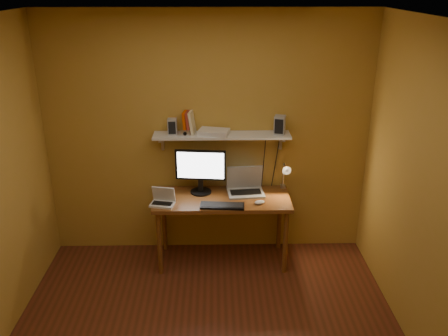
{
  "coord_description": "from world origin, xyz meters",
  "views": [
    {
      "loc": [
        0.08,
        -3.14,
        2.85
      ],
      "look_at": [
        0.16,
        1.18,
        1.12
      ],
      "focal_mm": 38.0,
      "sensor_mm": 36.0,
      "label": 1
    }
  ],
  "objects_px": {
    "desk": "(222,205)",
    "shelf_camera": "(185,133)",
    "wall_shelf": "(222,136)",
    "mouse": "(260,202)",
    "monitor": "(200,169)",
    "speaker_right": "(280,125)",
    "desk_lamp": "(285,174)",
    "laptop": "(245,186)",
    "router": "(214,132)",
    "keyboard": "(222,206)",
    "netbook": "(163,200)",
    "speaker_left": "(172,127)"
  },
  "relations": [
    {
      "from": "monitor",
      "to": "keyboard",
      "type": "distance_m",
      "value": 0.48
    },
    {
      "from": "desk",
      "to": "desk_lamp",
      "type": "distance_m",
      "value": 0.73
    },
    {
      "from": "keyboard",
      "to": "speaker_left",
      "type": "height_order",
      "value": "speaker_left"
    },
    {
      "from": "monitor",
      "to": "shelf_camera",
      "type": "bearing_deg",
      "value": -177.67
    },
    {
      "from": "netbook",
      "to": "mouse",
      "type": "height_order",
      "value": "netbook"
    },
    {
      "from": "desk",
      "to": "shelf_camera",
      "type": "distance_m",
      "value": 0.84
    },
    {
      "from": "mouse",
      "to": "desk_lamp",
      "type": "height_order",
      "value": "desk_lamp"
    },
    {
      "from": "desk",
      "to": "speaker_right",
      "type": "relative_size",
      "value": 7.29
    },
    {
      "from": "desk",
      "to": "router",
      "type": "bearing_deg",
      "value": 113.89
    },
    {
      "from": "wall_shelf",
      "to": "mouse",
      "type": "bearing_deg",
      "value": -43.32
    },
    {
      "from": "desk",
      "to": "wall_shelf",
      "type": "xyz_separation_m",
      "value": [
        -0.0,
        0.19,
        0.69
      ]
    },
    {
      "from": "wall_shelf",
      "to": "mouse",
      "type": "xyz_separation_m",
      "value": [
        0.37,
        -0.35,
        -0.59
      ]
    },
    {
      "from": "speaker_right",
      "to": "router",
      "type": "xyz_separation_m",
      "value": [
        -0.67,
        0.0,
        -0.07
      ]
    },
    {
      "from": "desk",
      "to": "netbook",
      "type": "bearing_deg",
      "value": -166.76
    },
    {
      "from": "wall_shelf",
      "to": "shelf_camera",
      "type": "bearing_deg",
      "value": -171.46
    },
    {
      "from": "desk",
      "to": "wall_shelf",
      "type": "height_order",
      "value": "wall_shelf"
    },
    {
      "from": "speaker_right",
      "to": "router",
      "type": "bearing_deg",
      "value": -163.94
    },
    {
      "from": "laptop",
      "to": "speaker_left",
      "type": "relative_size",
      "value": 2.43
    },
    {
      "from": "laptop",
      "to": "mouse",
      "type": "xyz_separation_m",
      "value": [
        0.13,
        -0.29,
        -0.05
      ]
    },
    {
      "from": "desk",
      "to": "monitor",
      "type": "relative_size",
      "value": 2.67
    },
    {
      "from": "desk",
      "to": "netbook",
      "type": "distance_m",
      "value": 0.63
    },
    {
      "from": "laptop",
      "to": "speaker_left",
      "type": "bearing_deg",
      "value": 169.78
    },
    {
      "from": "speaker_right",
      "to": "speaker_left",
      "type": "bearing_deg",
      "value": -164.48
    },
    {
      "from": "desk",
      "to": "speaker_right",
      "type": "xyz_separation_m",
      "value": [
        0.59,
        0.18,
        0.81
      ]
    },
    {
      "from": "laptop",
      "to": "speaker_right",
      "type": "bearing_deg",
      "value": 3.14
    },
    {
      "from": "wall_shelf",
      "to": "router",
      "type": "distance_m",
      "value": 0.09
    },
    {
      "from": "speaker_right",
      "to": "keyboard",
      "type": "bearing_deg",
      "value": -129.73
    },
    {
      "from": "shelf_camera",
      "to": "router",
      "type": "height_order",
      "value": "shelf_camera"
    },
    {
      "from": "keyboard",
      "to": "speaker_right",
      "type": "xyz_separation_m",
      "value": [
        0.59,
        0.4,
        0.71
      ]
    },
    {
      "from": "keyboard",
      "to": "router",
      "type": "distance_m",
      "value": 0.76
    },
    {
      "from": "keyboard",
      "to": "desk_lamp",
      "type": "distance_m",
      "value": 0.77
    },
    {
      "from": "wall_shelf",
      "to": "desk_lamp",
      "type": "bearing_deg",
      "value": -5.88
    },
    {
      "from": "desk_lamp",
      "to": "shelf_camera",
      "type": "relative_size",
      "value": 3.82
    },
    {
      "from": "wall_shelf",
      "to": "laptop",
      "type": "bearing_deg",
      "value": -14.41
    },
    {
      "from": "laptop",
      "to": "speaker_right",
      "type": "xyz_separation_m",
      "value": [
        0.34,
        0.05,
        0.65
      ]
    },
    {
      "from": "mouse",
      "to": "desk_lamp",
      "type": "bearing_deg",
      "value": 26.31
    },
    {
      "from": "desk",
      "to": "laptop",
      "type": "relative_size",
      "value": 3.52
    },
    {
      "from": "keyboard",
      "to": "speaker_left",
      "type": "xyz_separation_m",
      "value": [
        -0.5,
        0.41,
        0.7
      ]
    },
    {
      "from": "keyboard",
      "to": "router",
      "type": "bearing_deg",
      "value": 105.91
    },
    {
      "from": "laptop",
      "to": "keyboard",
      "type": "xyz_separation_m",
      "value": [
        -0.25,
        -0.35,
        -0.06
      ]
    },
    {
      "from": "netbook",
      "to": "monitor",
      "type": "bearing_deg",
      "value": 47.89
    },
    {
      "from": "desk",
      "to": "wall_shelf",
      "type": "relative_size",
      "value": 1.0
    },
    {
      "from": "desk_lamp",
      "to": "router",
      "type": "bearing_deg",
      "value": 175.45
    },
    {
      "from": "desk",
      "to": "keyboard",
      "type": "distance_m",
      "value": 0.24
    },
    {
      "from": "monitor",
      "to": "speaker_left",
      "type": "height_order",
      "value": "speaker_left"
    },
    {
      "from": "desk_lamp",
      "to": "speaker_left",
      "type": "relative_size",
      "value": 2.29
    },
    {
      "from": "desk_lamp",
      "to": "shelf_camera",
      "type": "xyz_separation_m",
      "value": [
        -1.03,
        0.01,
        0.45
      ]
    },
    {
      "from": "router",
      "to": "keyboard",
      "type": "bearing_deg",
      "value": -78.78
    },
    {
      "from": "netbook",
      "to": "router",
      "type": "relative_size",
      "value": 0.87
    },
    {
      "from": "monitor",
      "to": "speaker_left",
      "type": "xyz_separation_m",
      "value": [
        -0.28,
        0.07,
        0.44
      ]
    }
  ]
}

